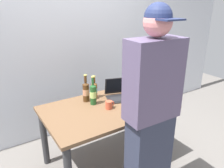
{
  "coord_description": "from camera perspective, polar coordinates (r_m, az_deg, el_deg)",
  "views": [
    {
      "loc": [
        -1.12,
        -1.84,
        1.81
      ],
      "look_at": [
        0.06,
        0.0,
        0.99
      ],
      "focal_mm": 35.05,
      "sensor_mm": 36.0,
      "label": 1
    }
  ],
  "objects": [
    {
      "name": "person_figure",
      "position": [
        1.87,
        10.16,
        -8.02
      ],
      "size": [
        0.46,
        0.3,
        1.81
      ],
      "color": "#2D3347",
      "rests_on": "ground"
    },
    {
      "name": "desk",
      "position": [
        2.46,
        -1.11,
        -8.14
      ],
      "size": [
        1.38,
        0.86,
        0.74
      ],
      "color": "brown",
      "rests_on": "ground"
    },
    {
      "name": "ground_plane",
      "position": [
        2.82,
        -1.01,
        -19.34
      ],
      "size": [
        8.0,
        8.0,
        0.0
      ],
      "primitive_type": "plane",
      "color": "slate",
      "rests_on": "ground"
    },
    {
      "name": "laptop",
      "position": [
        2.61,
        2.34,
        -2.42
      ],
      "size": [
        0.42,
        0.38,
        0.22
      ],
      "color": "black",
      "rests_on": "desk"
    },
    {
      "name": "coffee_mug",
      "position": [
        2.34,
        -0.75,
        -5.44
      ],
      "size": [
        0.11,
        0.08,
        0.09
      ],
      "color": "#BF4C33",
      "rests_on": "desk"
    },
    {
      "name": "beer_bottle_dark",
      "position": [
        2.58,
        -4.68,
        -1.41
      ],
      "size": [
        0.07,
        0.07,
        0.27
      ],
      "color": "brown",
      "rests_on": "desk"
    },
    {
      "name": "beer_bottle_brown",
      "position": [
        2.42,
        -4.94,
        -2.55
      ],
      "size": [
        0.07,
        0.07,
        0.33
      ],
      "color": "#1E5123",
      "rests_on": "desk"
    },
    {
      "name": "beer_bottle_green",
      "position": [
        2.5,
        -6.81,
        -1.88
      ],
      "size": [
        0.07,
        0.07,
        0.32
      ],
      "color": "#472B14",
      "rests_on": "desk"
    },
    {
      "name": "back_wall",
      "position": [
        3.06,
        -10.85,
        10.73
      ],
      "size": [
        6.0,
        0.1,
        2.6
      ],
      "primitive_type": "cube",
      "color": "silver",
      "rests_on": "ground"
    }
  ]
}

